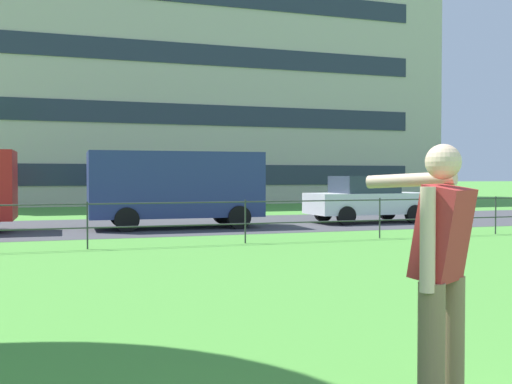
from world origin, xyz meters
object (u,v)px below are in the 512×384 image
Objects in this scene: person_thrower at (440,273)px; apartment_building_background at (164,69)px; panel_van_center at (176,185)px; car_white_right at (367,199)px.

apartment_building_background is (4.42, 34.62, 7.29)m from person_thrower.
panel_van_center is 1.25× the size of car_white_right.
car_white_right is (6.39, 0.03, -0.49)m from panel_van_center.
panel_van_center is at bearing 85.22° from person_thrower.
panel_van_center is 21.41m from apartment_building_background.
person_thrower is at bearing -94.78° from panel_van_center.
car_white_right is (7.61, 14.66, -0.16)m from person_thrower.
panel_van_center reaches higher than person_thrower.
person_thrower is 16.52m from car_white_right.
apartment_building_background is (-3.19, 19.97, 7.45)m from car_white_right.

